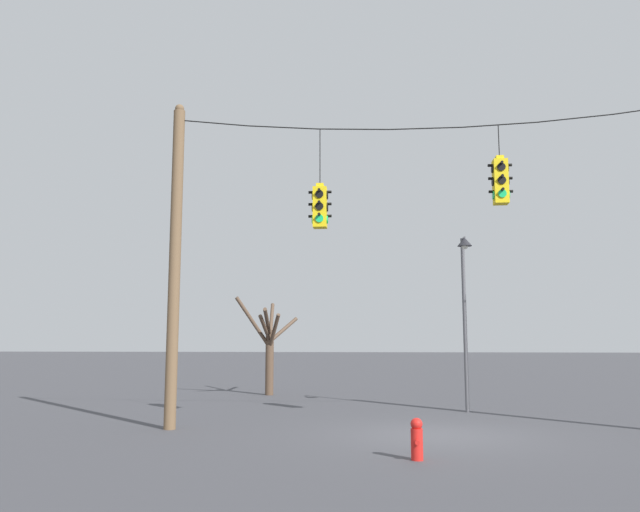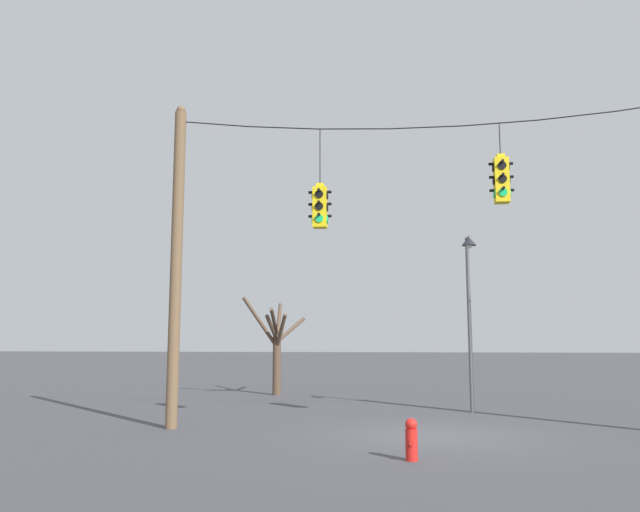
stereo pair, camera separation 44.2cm
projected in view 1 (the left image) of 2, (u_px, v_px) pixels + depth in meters
ground_plane at (434, 435)px, 14.25m from camera, size 200.00×200.00×0.00m
utility_pole_left at (175, 262)px, 15.75m from camera, size 0.29×0.29×8.28m
span_wire at (425, 123)px, 15.65m from camera, size 12.70×0.03×0.45m
traffic_light_near_right_pole at (320, 207)px, 15.60m from camera, size 0.58×0.58×2.56m
traffic_light_near_left_pole at (500, 181)px, 15.28m from camera, size 0.58×0.58×2.00m
street_lamp at (465, 287)px, 19.16m from camera, size 0.45×0.78×5.33m
bare_tree at (269, 345)px, 24.88m from camera, size 2.32×2.88×3.88m
fire_hydrant at (417, 439)px, 11.34m from camera, size 0.22×0.30×0.75m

